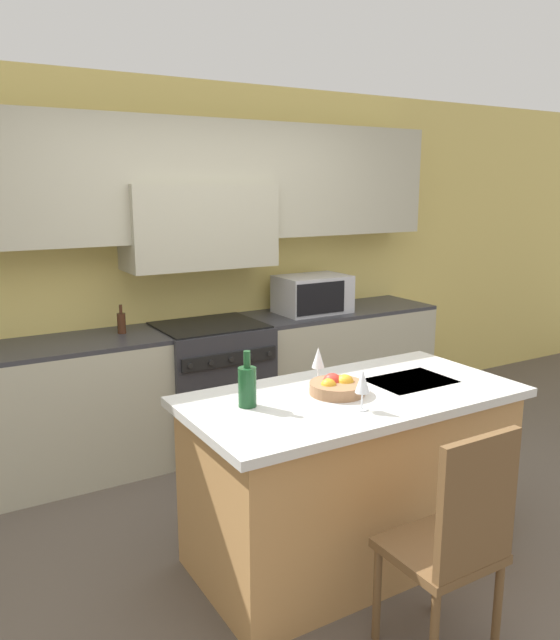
{
  "coord_description": "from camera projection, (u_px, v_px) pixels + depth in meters",
  "views": [
    {
      "loc": [
        -1.83,
        -2.46,
        1.94
      ],
      "look_at": [
        0.02,
        0.64,
        1.16
      ],
      "focal_mm": 35.0,
      "sensor_mm": 36.0,
      "label": 1
    }
  ],
  "objects": [
    {
      "name": "range_stove",
      "position": [
        211.0,
        386.0,
        4.66
      ],
      "size": [
        0.78,
        0.7,
        0.95
      ],
      "color": "#2D2D33",
      "rests_on": "ground_plane"
    },
    {
      "name": "wine_bottle",
      "position": [
        247.0,
        385.0,
        2.95
      ],
      "size": [
        0.09,
        0.09,
        0.27
      ],
      "color": "#194723",
      "rests_on": "kitchen_island"
    },
    {
      "name": "oil_bottle_on_counter",
      "position": [
        121.0,
        322.0,
        4.31
      ],
      "size": [
        0.06,
        0.06,
        0.2
      ],
      "color": "#422314",
      "rests_on": "back_counter"
    },
    {
      "name": "back_cabinetry",
      "position": [
        192.0,
        230.0,
        4.64
      ],
      "size": [
        10.0,
        0.46,
        2.7
      ],
      "color": "#DBC166",
      "rests_on": "ground_plane"
    },
    {
      "name": "microwave",
      "position": [
        312.0,
        294.0,
        5.01
      ],
      "size": [
        0.56,
        0.39,
        0.3
      ],
      "color": "#B7B7BC",
      "rests_on": "back_counter"
    },
    {
      "name": "wine_glass_near",
      "position": [
        362.0,
        382.0,
        2.9
      ],
      "size": [
        0.07,
        0.07,
        0.2
      ],
      "color": "white",
      "rests_on": "kitchen_island"
    },
    {
      "name": "back_counter",
      "position": [
        210.0,
        386.0,
        4.68
      ],
      "size": [
        3.98,
        0.62,
        0.94
      ],
      "color": "#B2AD93",
      "rests_on": "ground_plane"
    },
    {
      "name": "kitchen_island",
      "position": [
        351.0,
        474.0,
        3.26
      ],
      "size": [
        1.73,
        0.87,
        0.91
      ],
      "color": "#B7844C",
      "rests_on": "ground_plane"
    },
    {
      "name": "ground_plane",
      "position": [
        337.0,
        549.0,
        3.39
      ],
      "size": [
        10.0,
        10.0,
        0.0
      ],
      "primitive_type": "plane",
      "color": "brown"
    },
    {
      "name": "wine_glass_far",
      "position": [
        318.0,
        359.0,
        3.3
      ],
      "size": [
        0.07,
        0.07,
        0.2
      ],
      "color": "white",
      "rests_on": "kitchen_island"
    },
    {
      "name": "fruit_bowl",
      "position": [
        337.0,
        387.0,
        3.15
      ],
      "size": [
        0.28,
        0.28,
        0.1
      ],
      "color": "#996B47",
      "rests_on": "kitchen_island"
    },
    {
      "name": "island_chair",
      "position": [
        456.0,
        537.0,
        2.49
      ],
      "size": [
        0.42,
        0.4,
        1.03
      ],
      "color": "brown",
      "rests_on": "ground_plane"
    }
  ]
}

